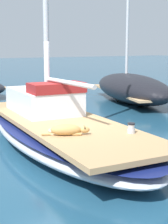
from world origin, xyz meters
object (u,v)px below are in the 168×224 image
Objects in this scene: coiled_rope at (56,130)px; dog_tan at (68,130)px; sailboat_main at (62,133)px; deck_winch at (131,128)px; moored_boat_starboard_side at (132,88)px.

dog_tan is at bearing -82.64° from coiled_rope.
sailboat_main is 1.53m from dog_tan.
deck_winch is (0.57, -1.87, 0.42)m from sailboat_main.
sailboat_main is at bearing 107.05° from deck_winch.
sailboat_main is 7.39m from moored_boat_starboard_side.
deck_winch reaches higher than coiled_rope.
moored_boat_starboard_side is at bearing 42.55° from dog_tan.
dog_tan is (-0.59, -1.34, 0.43)m from sailboat_main.
coiled_rope is (-0.64, -0.95, 0.35)m from sailboat_main.
moored_boat_starboard_side reaches higher than sailboat_main.
coiled_rope is 8.48m from moored_boat_starboard_side.
sailboat_main is 35.28× the size of deck_winch.
dog_tan is 1.28m from deck_winch.
sailboat_main is at bearing 55.98° from coiled_rope.
dog_tan is 0.14× the size of moored_boat_starboard_side.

